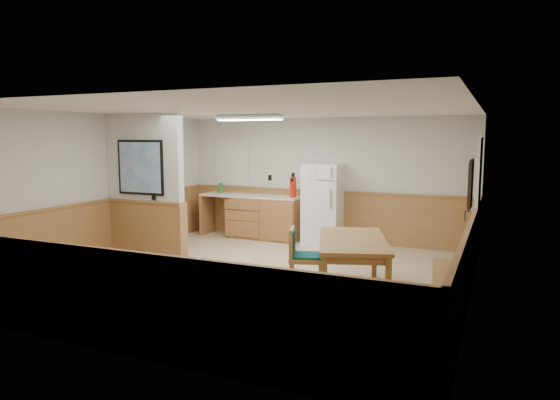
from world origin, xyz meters
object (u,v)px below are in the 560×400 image
at_px(dining_chair, 300,253).
at_px(fire_extinguisher, 293,187).
at_px(refrigerator, 323,204).
at_px(dining_table, 353,245).
at_px(soap_bottle, 221,188).
at_px(dining_bench, 445,280).

xyz_separation_m(dining_chair, fire_extinguisher, (-1.29, 2.89, 0.63)).
distance_m(refrigerator, fire_extinguisher, 0.72).
distance_m(dining_table, soap_bottle, 4.69).
xyz_separation_m(refrigerator, dining_table, (1.40, -2.82, -0.14)).
relative_size(dining_table, dining_bench, 1.31).
distance_m(fire_extinguisher, soap_bottle, 1.69).
relative_size(dining_table, soap_bottle, 8.09).
relative_size(dining_chair, fire_extinguisher, 1.70).
height_order(refrigerator, dining_chair, refrigerator).
bearing_deg(dining_bench, soap_bottle, 142.84).
bearing_deg(fire_extinguisher, dining_table, -60.35).
bearing_deg(dining_bench, dining_table, 169.99).
relative_size(dining_bench, dining_chair, 1.73).
bearing_deg(dining_bench, dining_chair, 173.17).
height_order(refrigerator, soap_bottle, refrigerator).
relative_size(dining_chair, soap_bottle, 3.55).
distance_m(refrigerator, dining_table, 3.15).
distance_m(refrigerator, soap_bottle, 2.33).
xyz_separation_m(fire_extinguisher, soap_bottle, (-1.69, 0.01, -0.10)).
bearing_deg(refrigerator, fire_extinguisher, 176.68).
distance_m(dining_bench, dining_chair, 1.96).
xyz_separation_m(refrigerator, dining_chair, (0.66, -2.89, -0.30)).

